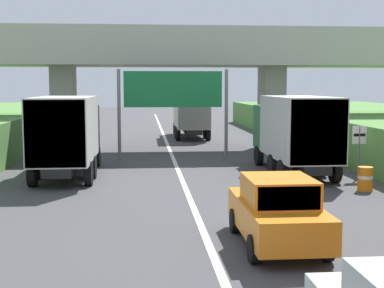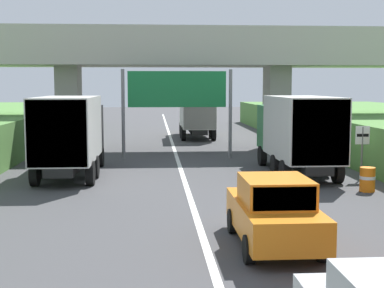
{
  "view_description": "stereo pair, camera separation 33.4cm",
  "coord_description": "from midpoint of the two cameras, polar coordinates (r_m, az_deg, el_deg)",
  "views": [
    {
      "loc": [
        -1.58,
        1.22,
        3.91
      ],
      "look_at": [
        0.0,
        18.98,
        2.0
      ],
      "focal_mm": 51.34,
      "sensor_mm": 36.0,
      "label": 1
    },
    {
      "loc": [
        -1.25,
        1.19,
        3.91
      ],
      "look_at": [
        0.0,
        18.98,
        2.0
      ],
      "focal_mm": 51.34,
      "sensor_mm": 36.0,
      "label": 2
    }
  ],
  "objects": [
    {
      "name": "car_orange",
      "position": [
        13.56,
        9.22,
        -6.98
      ],
      "size": [
        1.86,
        4.1,
        1.72
      ],
      "color": "orange",
      "rests_on": "ground"
    },
    {
      "name": "speed_limit_sign",
      "position": [
        23.9,
        17.65,
        -0.02
      ],
      "size": [
        0.6,
        0.08,
        2.23
      ],
      "color": "slate",
      "rests_on": "ground"
    },
    {
      "name": "lane_centre_stripe",
      "position": [
        26.73,
        -0.94,
        -2.29
      ],
      "size": [
        0.2,
        95.21,
        0.01
      ],
      "primitive_type": "cube",
      "color": "white",
      "rests_on": "ground"
    },
    {
      "name": "overhead_highway_sign",
      "position": [
        29.14,
        -1.23,
        5.2
      ],
      "size": [
        5.88,
        0.18,
        4.75
      ],
      "color": "slate",
      "rests_on": "ground"
    },
    {
      "name": "overpass_bridge",
      "position": [
        33.37,
        -1.6,
        8.69
      ],
      "size": [
        40.0,
        4.8,
        7.25
      ],
      "color": "#ADA89E",
      "rests_on": "ground"
    },
    {
      "name": "construction_barrel_4",
      "position": [
        21.35,
        18.19,
        -3.5
      ],
      "size": [
        0.57,
        0.57,
        0.9
      ],
      "color": "orange",
      "rests_on": "ground"
    },
    {
      "name": "truck_green",
      "position": [
        24.45,
        11.26,
        1.36
      ],
      "size": [
        2.44,
        7.3,
        3.44
      ],
      "color": "black",
      "rests_on": "ground"
    },
    {
      "name": "truck_black",
      "position": [
        24.05,
        -12.11,
        1.27
      ],
      "size": [
        2.44,
        7.3,
        3.44
      ],
      "color": "black",
      "rests_on": "ground"
    },
    {
      "name": "truck_yellow",
      "position": [
        41.03,
        0.67,
        3.36
      ],
      "size": [
        2.44,
        7.3,
        3.44
      ],
      "color": "black",
      "rests_on": "ground"
    }
  ]
}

